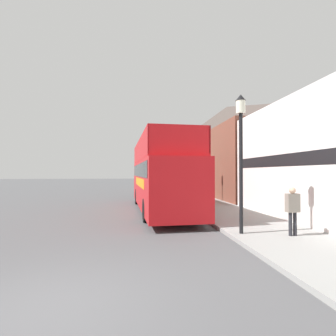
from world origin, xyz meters
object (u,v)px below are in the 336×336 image
object	(u,v)px
parked_car_ahead_of_bus	(157,190)
lamp_post_nearest	(241,138)
tour_bus	(160,179)
lamp_post_second	(187,155)
lamp_post_third	(167,163)
pedestrian_second	(293,206)

from	to	relation	value
parked_car_ahead_of_bus	lamp_post_nearest	size ratio (longest dim) A/B	0.88
tour_bus	lamp_post_second	bearing A→B (deg)	52.06
lamp_post_third	parked_car_ahead_of_bus	bearing A→B (deg)	-108.85
lamp_post_second	lamp_post_third	xyz separation A→B (m)	(-0.22, 9.99, -0.21)
parked_car_ahead_of_bus	lamp_post_third	size ratio (longest dim) A/B	0.92
lamp_post_nearest	parked_car_ahead_of_bus	bearing A→B (deg)	95.86
lamp_post_second	lamp_post_third	world-z (taller)	lamp_post_second
lamp_post_nearest	lamp_post_third	xyz separation A→B (m)	(-0.08, 19.98, -0.14)
tour_bus	parked_car_ahead_of_bus	bearing A→B (deg)	83.75
tour_bus	lamp_post_third	size ratio (longest dim) A/B	2.50
pedestrian_second	lamp_post_second	xyz separation A→B (m)	(-1.43, 10.53, 2.42)
parked_car_ahead_of_bus	lamp_post_nearest	distance (m)	15.87
lamp_post_nearest	lamp_post_third	size ratio (longest dim) A/B	1.05
parked_car_ahead_of_bus	lamp_post_second	size ratio (longest dim) A/B	0.86
tour_bus	lamp_post_nearest	bearing A→B (deg)	-74.80
lamp_post_nearest	lamp_post_second	size ratio (longest dim) A/B	0.98
pedestrian_second	lamp_post_second	distance (m)	10.90
pedestrian_second	lamp_post_second	bearing A→B (deg)	97.73
tour_bus	parked_car_ahead_of_bus	world-z (taller)	tour_bus
tour_bus	pedestrian_second	distance (m)	8.22
lamp_post_second	lamp_post_third	bearing A→B (deg)	91.27
tour_bus	parked_car_ahead_of_bus	size ratio (longest dim) A/B	2.70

